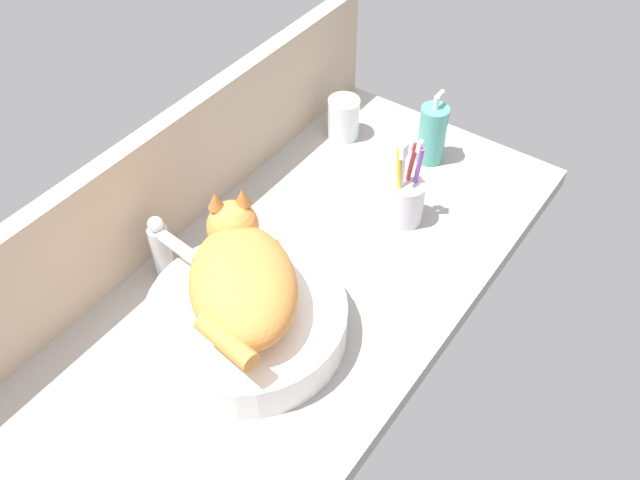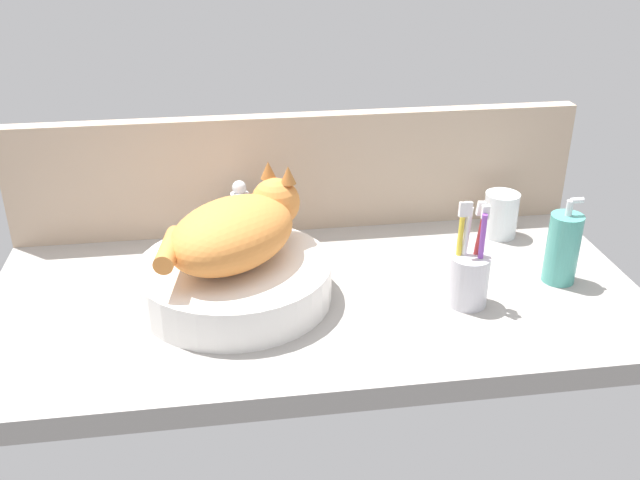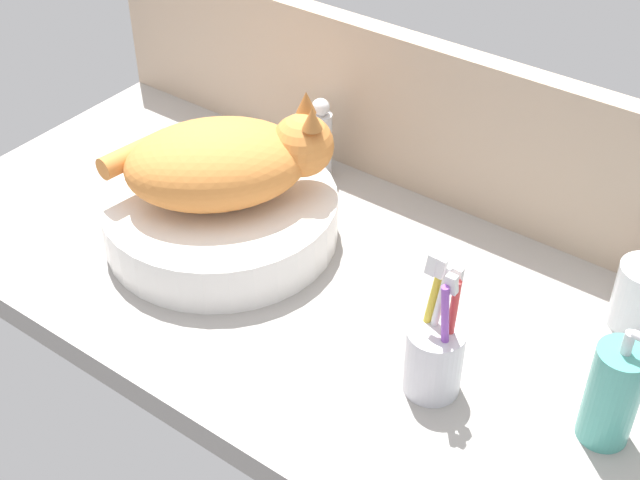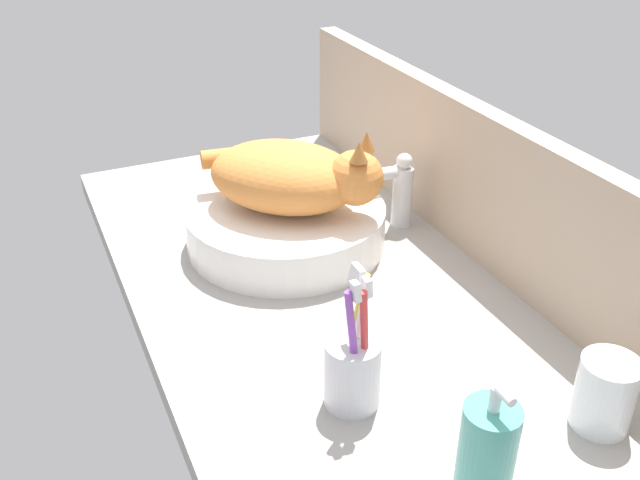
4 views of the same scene
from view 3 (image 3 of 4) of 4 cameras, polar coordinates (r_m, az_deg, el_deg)
The scene contains 8 objects.
ground_plane at distance 123.98cm, azimuth -0.97°, elevation -2.70°, with size 114.95×57.35×4.00cm, color #9E9993.
backsplash_panel at distance 134.08cm, azimuth 5.98°, elevation 8.00°, with size 114.95×3.60×24.27cm, color tan.
sink_basin at distance 127.36cm, azimuth -6.35°, elevation 1.49°, with size 33.27×33.27×7.00cm, color white.
cat at distance 122.21cm, azimuth -6.02°, elevation 5.06°, with size 29.44×29.91×14.00cm.
faucet at distance 136.81cm, azimuth -0.29°, elevation 6.53°, with size 3.86×11.86×13.60cm.
soap_dispenser at distance 102.67cm, azimuth 18.23°, elevation -9.35°, with size 5.83×5.83×16.29cm.
toothbrush_cup at distance 104.36cm, azimuth 7.33°, elevation -7.32°, with size 6.81×6.81×18.68cm.
water_glass at distance 119.31cm, azimuth 19.78°, elevation -3.63°, with size 6.94×6.94×9.20cm.
Camera 3 is at (57.12, -74.11, 79.34)cm, focal length 50.00 mm.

